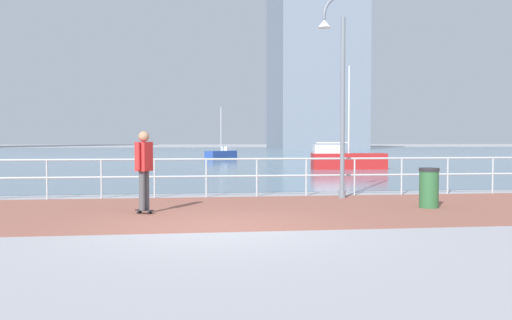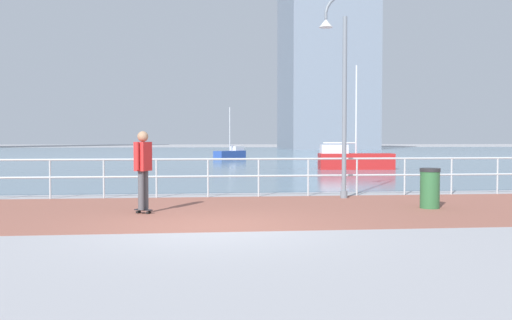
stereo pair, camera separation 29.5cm
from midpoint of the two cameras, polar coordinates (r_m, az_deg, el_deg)
name	(u,v)px [view 1 (the left image)]	position (r m, az deg, el deg)	size (l,w,h in m)	color
ground	(194,156)	(49.62, -6.84, 0.39)	(220.00, 220.00, 0.00)	#9E9EA3
brick_paving	(211,211)	(11.98, -5.59, -5.42)	(28.00, 5.56, 0.01)	#935647
harbor_water	(193,153)	(59.67, -6.91, 0.71)	(180.00, 88.00, 0.00)	slate
waterfront_railing	(206,170)	(14.68, -5.91, -1.10)	(25.25, 0.06, 1.08)	#B2BCC1
lamppost	(337,86)	(14.61, 8.11, 7.84)	(0.81, 0.36, 5.47)	slate
skateboarder	(144,164)	(11.62, -12.61, -0.43)	(0.41, 0.53, 1.77)	black
trash_bin	(429,188)	(12.99, 17.39, -2.85)	(0.46, 0.46, 0.93)	#2D6638
sailboat_blue	(222,154)	(43.65, -3.85, 0.68)	(2.77, 2.77, 4.20)	#284799
sailboat_red	(346,159)	(28.75, 9.31, 0.08)	(4.00, 1.55, 5.49)	#B21E1E
tower_beige	(314,64)	(88.67, 6.17, 10.14)	(13.33, 16.73, 29.21)	slate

